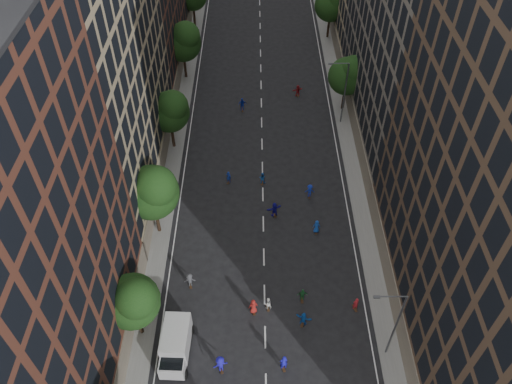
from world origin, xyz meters
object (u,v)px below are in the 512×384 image
Objects in this scene: streetlamp_far at (343,90)px; skater_1 at (284,363)px; streetlamp_near at (394,322)px; cargo_van at (175,345)px.

streetlamp_far is 4.73× the size of skater_1.
skater_1 is at bearing -104.43° from streetlamp_far.
streetlamp_near reaches higher than cargo_van.
streetlamp_near is at bearing 176.35° from skater_1.
cargo_van is at bearing 179.86° from streetlamp_near.
cargo_van is (-18.16, 0.04, -3.73)m from streetlamp_near.
streetlamp_far is 1.74× the size of cargo_van.
streetlamp_near is at bearing -90.00° from streetlamp_far.
streetlamp_far reaches higher than skater_1.
skater_1 is (-8.85, -1.39, -4.21)m from streetlamp_near.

